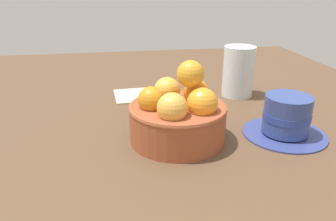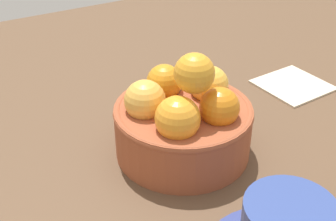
{
  "view_description": "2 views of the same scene",
  "coord_description": "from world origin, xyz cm",
  "px_view_note": "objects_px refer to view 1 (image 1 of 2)",
  "views": [
    {
      "loc": [
        49.86,
        -10.04,
        26.21
      ],
      "look_at": [
        -1.19,
        -1.44,
        5.02
      ],
      "focal_mm": 35.0,
      "sensor_mm": 36.0,
      "label": 1
    },
    {
      "loc": [
        24.02,
        37.6,
        33.64
      ],
      "look_at": [
        1.91,
        -0.28,
        6.32
      ],
      "focal_mm": 48.02,
      "sensor_mm": 36.0,
      "label": 2
    }
  ],
  "objects_px": {
    "coffee_cup": "(286,118)",
    "terracotta_bowl": "(178,115)",
    "folded_napkin": "(135,95)",
    "water_glass": "(238,71)"
  },
  "relations": [
    {
      "from": "coffee_cup",
      "to": "terracotta_bowl",
      "type": "bearing_deg",
      "value": -94.14
    },
    {
      "from": "terracotta_bowl",
      "to": "folded_napkin",
      "type": "relative_size",
      "value": 1.68
    },
    {
      "from": "coffee_cup",
      "to": "water_glass",
      "type": "height_order",
      "value": "water_glass"
    },
    {
      "from": "terracotta_bowl",
      "to": "coffee_cup",
      "type": "bearing_deg",
      "value": 85.86
    },
    {
      "from": "water_glass",
      "to": "folded_napkin",
      "type": "relative_size",
      "value": 1.19
    },
    {
      "from": "folded_napkin",
      "to": "coffee_cup",
      "type": "bearing_deg",
      "value": 44.63
    },
    {
      "from": "coffee_cup",
      "to": "folded_napkin",
      "type": "distance_m",
      "value": 0.35
    },
    {
      "from": "terracotta_bowl",
      "to": "folded_napkin",
      "type": "distance_m",
      "value": 0.25
    },
    {
      "from": "coffee_cup",
      "to": "water_glass",
      "type": "xyz_separation_m",
      "value": [
        -0.22,
        -0.01,
        0.03
      ]
    },
    {
      "from": "folded_napkin",
      "to": "terracotta_bowl",
      "type": "bearing_deg",
      "value": 13.34
    }
  ]
}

